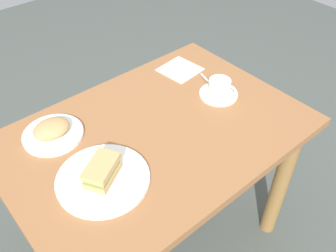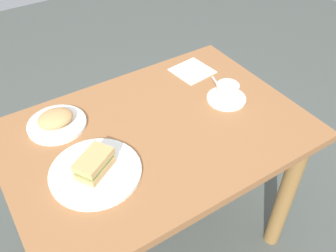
{
  "view_description": "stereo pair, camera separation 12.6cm",
  "coord_description": "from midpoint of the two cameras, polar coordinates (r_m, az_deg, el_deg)",
  "views": [
    {
      "loc": [
        -0.58,
        -0.75,
        1.58
      ],
      "look_at": [
        0.03,
        -0.03,
        0.74
      ],
      "focal_mm": 39.22,
      "sensor_mm": 36.0,
      "label": 1
    },
    {
      "loc": [
        -0.48,
        -0.82,
        1.58
      ],
      "look_at": [
        0.03,
        -0.03,
        0.74
      ],
      "focal_mm": 39.22,
      "sensor_mm": 36.0,
      "label": 2
    }
  ],
  "objects": [
    {
      "name": "side_food_pile",
      "position": [
        1.32,
        -20.31,
        -0.47
      ],
      "size": [
        0.12,
        0.1,
        0.04
      ],
      "primitive_type": "ellipsoid",
      "color": "tan",
      "rests_on": "side_plate"
    },
    {
      "name": "napkin",
      "position": [
        1.59,
        -0.41,
        8.69
      ],
      "size": [
        0.17,
        0.17,
        0.0
      ],
      "primitive_type": "cube",
      "rotation": [
        0.0,
        0.0,
        0.11
      ],
      "color": "white",
      "rests_on": "dining_table"
    },
    {
      "name": "coffee_cup",
      "position": [
        1.42,
        5.53,
        6.04
      ],
      "size": [
        0.09,
        0.11,
        0.06
      ],
      "color": "white",
      "rests_on": "coffee_saucer"
    },
    {
      "name": "sandwich_plate",
      "position": [
        1.15,
        -13.19,
        -8.19
      ],
      "size": [
        0.29,
        0.29,
        0.01
      ],
      "primitive_type": "cylinder",
      "color": "white",
      "rests_on": "dining_table"
    },
    {
      "name": "sandwich_front",
      "position": [
        1.13,
        -13.42,
        -6.95
      ],
      "size": [
        0.14,
        0.13,
        0.06
      ],
      "color": "tan",
      "rests_on": "sandwich_plate"
    },
    {
      "name": "side_plate",
      "position": [
        1.34,
        -20.02,
        -1.39
      ],
      "size": [
        0.21,
        0.21,
        0.01
      ],
      "primitive_type": "cylinder",
      "color": "white",
      "rests_on": "dining_table"
    },
    {
      "name": "coffee_saucer",
      "position": [
        1.45,
        5.38,
        4.88
      ],
      "size": [
        0.15,
        0.15,
        0.01
      ],
      "primitive_type": "cylinder",
      "color": "white",
      "rests_on": "dining_table"
    },
    {
      "name": "ground_plane",
      "position": [
        1.85,
        -3.45,
        -17.31
      ],
      "size": [
        6.0,
        6.0,
        0.0
      ],
      "primitive_type": "plane",
      "color": "#4B514C"
    },
    {
      "name": "dining_table",
      "position": [
        1.38,
        -4.41,
        -5.05
      ],
      "size": [
        1.05,
        0.73,
        0.71
      ],
      "color": "#956139",
      "rests_on": "ground_plane"
    },
    {
      "name": "spoon",
      "position": [
        1.5,
        3.96,
        6.76
      ],
      "size": [
        0.04,
        0.1,
        0.01
      ],
      "color": "silver",
      "rests_on": "coffee_saucer"
    }
  ]
}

